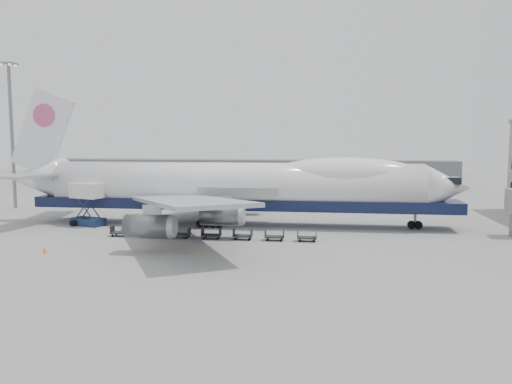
# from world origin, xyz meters

# --- Properties ---
(ground) EXTENTS (260.00, 260.00, 0.00)m
(ground) POSITION_xyz_m (0.00, 0.00, 0.00)
(ground) COLOR gray
(ground) RESTS_ON ground
(apron_line) EXTENTS (60.00, 0.15, 0.01)m
(apron_line) POSITION_xyz_m (0.00, -6.00, 0.01)
(apron_line) COLOR gold
(apron_line) RESTS_ON ground
(hangar) EXTENTS (110.00, 8.00, 7.00)m
(hangar) POSITION_xyz_m (-10.00, 70.00, 3.50)
(hangar) COLOR slate
(hangar) RESTS_ON ground
(floodlight_mast) EXTENTS (2.40, 2.40, 25.43)m
(floodlight_mast) POSITION_xyz_m (-42.00, 24.00, 14.27)
(floodlight_mast) COLOR slate
(floodlight_mast) RESTS_ON ground
(airliner) EXTENTS (67.00, 55.30, 19.98)m
(airliner) POSITION_xyz_m (0.64, 12.00, 5.62)
(airliner) COLOR white
(airliner) RESTS_ON ground
(catering_truck) EXTENTS (5.31, 4.33, 6.06)m
(catering_truck) POSITION_xyz_m (-20.58, 8.52, 3.44)
(catering_truck) COLOR #192A4D
(catering_truck) RESTS_ON ground
(traffic_cone) EXTENTS (0.43, 0.43, 0.63)m
(traffic_cone) POSITION_xyz_m (-17.06, -8.54, 0.30)
(traffic_cone) COLOR orange
(traffic_cone) RESTS_ON ground
(dolly_0) EXTENTS (2.30, 1.35, 1.30)m
(dolly_0) POSITION_xyz_m (-12.71, 1.46, 0.53)
(dolly_0) COLOR #2D2D30
(dolly_0) RESTS_ON ground
(dolly_1) EXTENTS (2.30, 1.35, 1.30)m
(dolly_1) POSITION_xyz_m (-8.81, 1.46, 0.53)
(dolly_1) COLOR #2D2D30
(dolly_1) RESTS_ON ground
(dolly_2) EXTENTS (2.30, 1.35, 1.30)m
(dolly_2) POSITION_xyz_m (-4.91, 1.46, 0.53)
(dolly_2) COLOR #2D2D30
(dolly_2) RESTS_ON ground
(dolly_3) EXTENTS (2.30, 1.35, 1.30)m
(dolly_3) POSITION_xyz_m (-1.01, 1.46, 0.53)
(dolly_3) COLOR #2D2D30
(dolly_3) RESTS_ON ground
(dolly_4) EXTENTS (2.30, 1.35, 1.30)m
(dolly_4) POSITION_xyz_m (2.89, 1.46, 0.53)
(dolly_4) COLOR #2D2D30
(dolly_4) RESTS_ON ground
(dolly_5) EXTENTS (2.30, 1.35, 1.30)m
(dolly_5) POSITION_xyz_m (6.78, 1.46, 0.53)
(dolly_5) COLOR #2D2D30
(dolly_5) RESTS_ON ground
(dolly_6) EXTENTS (2.30, 1.35, 1.30)m
(dolly_6) POSITION_xyz_m (10.68, 1.46, 0.53)
(dolly_6) COLOR #2D2D30
(dolly_6) RESTS_ON ground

